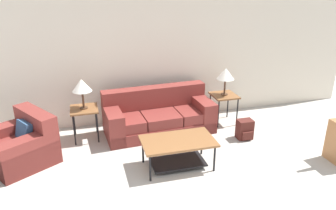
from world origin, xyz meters
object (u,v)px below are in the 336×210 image
object	(u,v)px
table_lamp_right	(226,74)
backpack	(245,130)
couch	(158,117)
table_lamp_left	(82,86)
coffee_table	(178,147)
side_table_right	(224,98)
side_table_left	(84,112)
armchair	(22,145)

from	to	relation	value
table_lamp_right	backpack	size ratio (longest dim) A/B	1.49
couch	table_lamp_left	xyz separation A→B (m)	(-1.36, 0.05, 0.73)
coffee_table	side_table_right	xyz separation A→B (m)	(1.39, 1.37, 0.19)
side_table_left	couch	bearing A→B (deg)	-1.96
side_table_right	backpack	xyz separation A→B (m)	(0.08, -0.78, -0.35)
side_table_left	table_lamp_left	distance (m)	0.49
armchair	side_table_right	bearing A→B (deg)	8.47
coffee_table	side_table_right	distance (m)	1.96
armchair	coffee_table	xyz separation A→B (m)	(2.36, -0.82, 0.06)
couch	side_table_left	world-z (taller)	couch
armchair	backpack	size ratio (longest dim) A/B	3.57
coffee_table	backpack	xyz separation A→B (m)	(1.47, 0.59, -0.17)
side_table_left	backpack	size ratio (longest dim) A/B	1.63
side_table_right	couch	bearing A→B (deg)	-178.05
side_table_right	table_lamp_right	world-z (taller)	table_lamp_right
armchair	backpack	bearing A→B (deg)	-3.35
armchair	backpack	distance (m)	3.84
backpack	table_lamp_right	bearing A→B (deg)	96.06
side_table_right	armchair	bearing A→B (deg)	-171.53
side_table_right	table_lamp_left	size ratio (longest dim) A/B	1.10
coffee_table	side_table_left	distance (m)	1.93
armchair	table_lamp_left	bearing A→B (deg)	28.81
side_table_left	side_table_right	bearing A→B (deg)	0.00
table_lamp_left	table_lamp_right	bearing A→B (deg)	0.00
side_table_left	table_lamp_right	xyz separation A→B (m)	(2.73, -0.00, 0.49)
couch	backpack	world-z (taller)	couch
couch	coffee_table	size ratio (longest dim) A/B	1.86
backpack	armchair	bearing A→B (deg)	176.65
couch	table_lamp_left	distance (m)	1.55
side_table_left	table_lamp_right	world-z (taller)	table_lamp_right
couch	backpack	xyz separation A→B (m)	(1.45, -0.74, -0.12)
side_table_right	table_lamp_left	xyz separation A→B (m)	(-2.73, -0.00, 0.49)
table_lamp_left	couch	bearing A→B (deg)	-1.96
backpack	coffee_table	bearing A→B (deg)	-158.06
couch	table_lamp_left	size ratio (longest dim) A/B	3.83
side_table_left	coffee_table	bearing A→B (deg)	-45.58
couch	coffee_table	bearing A→B (deg)	-90.72
side_table_left	table_lamp_left	size ratio (longest dim) A/B	1.10
couch	side_table_left	bearing A→B (deg)	178.04
side_table_left	armchair	bearing A→B (deg)	-151.19
table_lamp_left	side_table_left	bearing A→B (deg)	90.00
table_lamp_left	backpack	distance (m)	3.04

